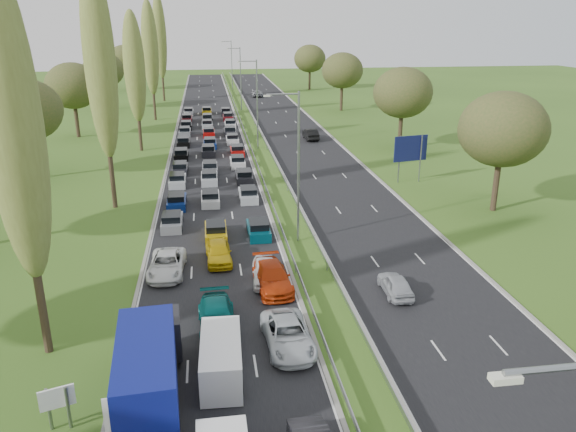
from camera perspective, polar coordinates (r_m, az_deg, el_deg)
ground at (r=81.08m, az=-3.20°, el=7.19°), size 260.00×260.00×0.00m
near_carriageway at (r=83.23m, az=-8.03°, el=7.35°), size 10.50×215.00×0.04m
far_carriageway at (r=84.34m, az=1.26°, el=7.69°), size 10.50×215.00×0.04m
central_reservation at (r=83.41m, az=-3.36°, el=7.91°), size 2.36×215.00×0.32m
lamp_columns at (r=78.06m, az=-3.14°, el=11.19°), size 0.18×140.18×12.00m
poplar_row at (r=67.90m, az=-16.47°, el=14.66°), size 2.80×127.80×22.44m
woodland_left at (r=65.31m, az=-25.96°, el=9.19°), size 8.00×166.00×11.10m
woodland_right at (r=71.36m, az=13.82°, el=11.27°), size 8.00×153.00×11.10m
traffic_queue_fill at (r=78.22m, az=-8.02°, el=6.91°), size 9.05×68.69×0.80m
near_car_2 at (r=40.60m, az=-12.21°, el=-4.81°), size 2.69×5.36×1.46m
near_car_7 at (r=33.23m, az=-7.24°, el=-10.17°), size 2.25×5.25×1.51m
near_car_8 at (r=41.93m, az=-7.07°, el=-3.63°), size 2.00×4.61×1.55m
near_car_10 at (r=31.36m, az=-0.00°, el=-11.99°), size 2.73×5.42×1.47m
near_car_11 at (r=37.70m, az=-1.60°, el=-6.20°), size 2.55×5.54×1.57m
near_car_12 at (r=38.61m, az=-2.33°, el=-5.64°), size 2.03×4.46×1.49m
far_car_0 at (r=37.59m, az=10.88°, el=-6.84°), size 1.67×4.00×1.35m
far_car_1 at (r=84.75m, az=2.31°, el=8.31°), size 1.81×4.93×1.61m
far_car_2 at (r=133.75m, az=-3.15°, el=12.34°), size 2.62×5.34×1.46m
blue_lorry at (r=27.32m, az=-13.87°, el=-14.78°), size 2.53×9.11×3.85m
white_van_rear at (r=29.27m, az=-6.82°, el=-13.98°), size 2.00×5.09×2.05m
info_sign at (r=27.53m, az=-22.37°, el=-17.10°), size 1.46×0.56×2.10m
direction_sign at (r=62.86m, az=12.34°, el=6.52°), size 3.95×0.85×5.20m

